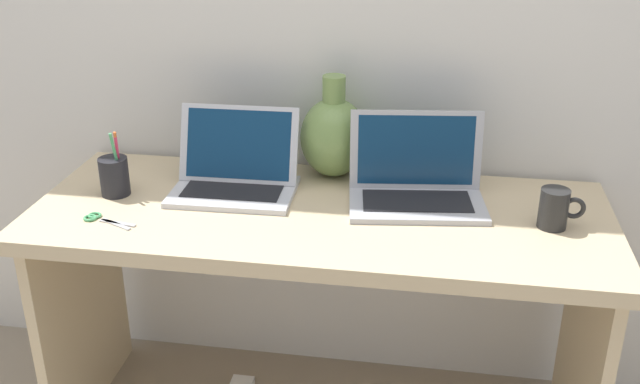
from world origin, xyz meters
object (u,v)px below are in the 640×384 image
at_px(scissors, 101,219).
at_px(laptop_right, 416,178).
at_px(laptop_left, 236,170).
at_px(coffee_mug, 555,209).
at_px(pen_cup, 114,176).
at_px(green_vase, 334,136).

bearing_deg(scissors, laptop_right, 18.17).
height_order(laptop_left, coffee_mug, laptop_left).
relative_size(laptop_left, pen_cup, 1.83).
distance_m(laptop_right, scissors, 0.82).
bearing_deg(laptop_right, green_vase, 150.46).
distance_m(coffee_mug, pen_cup, 1.15).
relative_size(green_vase, pen_cup, 1.60).
xyz_separation_m(coffee_mug, scissors, (-1.12, -0.14, -0.05)).
relative_size(laptop_right, pen_cup, 2.07).
distance_m(laptop_left, laptop_right, 0.49).
xyz_separation_m(coffee_mug, pen_cup, (-1.15, 0.01, 0.00)).
bearing_deg(pen_cup, coffee_mug, -0.72).
distance_m(laptop_right, pen_cup, 0.81).
height_order(laptop_right, green_vase, green_vase).
height_order(laptop_left, pen_cup, laptop_left).
bearing_deg(coffee_mug, green_vase, 157.04).
bearing_deg(scissors, pen_cup, 99.71).
distance_m(laptop_right, coffee_mug, 0.36).
bearing_deg(pen_cup, laptop_right, 6.83).
bearing_deg(laptop_left, pen_cup, -164.63).
bearing_deg(laptop_left, scissors, -139.52).
bearing_deg(coffee_mug, laptop_left, 173.10).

